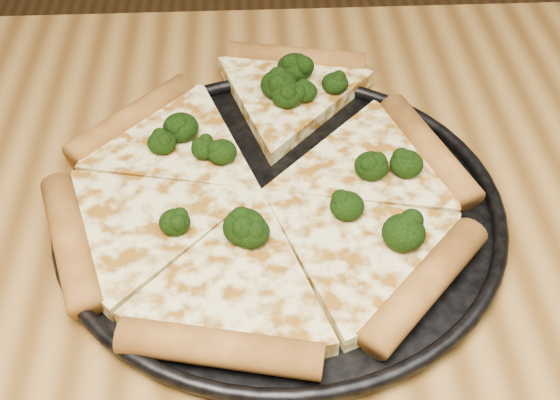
{
  "coord_description": "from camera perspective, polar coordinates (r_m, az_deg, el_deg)",
  "views": [
    {
      "loc": [
        0.04,
        -0.26,
        1.14
      ],
      "look_at": [
        0.06,
        0.14,
        0.77
      ],
      "focal_mm": 47.09,
      "sensor_mm": 36.0,
      "label": 1
    }
  ],
  "objects": [
    {
      "name": "broccoli_florets",
      "position": [
        0.58,
        0.46,
        4.53
      ],
      "size": [
        0.21,
        0.24,
        0.02
      ],
      "color": "black",
      "rests_on": "pizza"
    },
    {
      "name": "pizza_pan",
      "position": [
        0.56,
        0.0,
        -0.63
      ],
      "size": [
        0.34,
        0.34,
        0.02
      ],
      "color": "black",
      "rests_on": "dining_table"
    },
    {
      "name": "pizza",
      "position": [
        0.56,
        -1.32,
        1.12
      ],
      "size": [
        0.34,
        0.37,
        0.02
      ],
      "rotation": [
        0.0,
        0.0,
        -0.21
      ],
      "color": "#FFF59C",
      "rests_on": "pizza_pan"
    }
  ]
}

